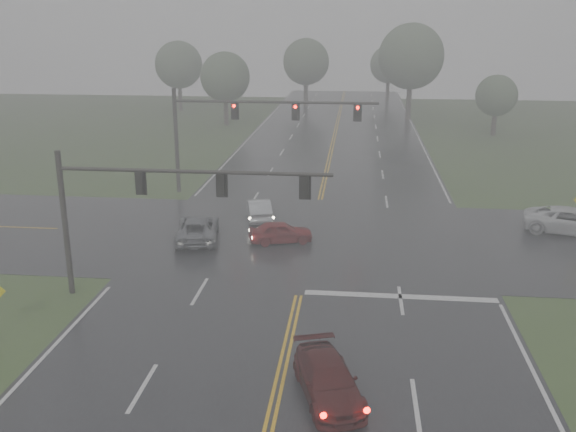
# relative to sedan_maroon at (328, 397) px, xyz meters

# --- Properties ---
(main_road) EXTENTS (18.00, 160.00, 0.02)m
(main_road) POSITION_rel_sedan_maroon_xyz_m (-1.68, 13.82, 0.00)
(main_road) COLOR black
(main_road) RESTS_ON ground
(cross_street) EXTENTS (120.00, 14.00, 0.02)m
(cross_street) POSITION_rel_sedan_maroon_xyz_m (-1.68, 15.82, 0.00)
(cross_street) COLOR black
(cross_street) RESTS_ON ground
(stop_bar) EXTENTS (8.50, 0.50, 0.01)m
(stop_bar) POSITION_rel_sedan_maroon_xyz_m (2.82, 8.22, 0.00)
(stop_bar) COLOR #BDBDBD
(stop_bar) RESTS_ON ground
(sedan_maroon) EXTENTS (2.90, 4.54, 1.22)m
(sedan_maroon) POSITION_rel_sedan_maroon_xyz_m (0.00, 0.00, 0.00)
(sedan_maroon) COLOR #3E0B0B
(sedan_maroon) RESTS_ON ground
(sedan_red) EXTENTS (3.74, 2.30, 1.19)m
(sedan_red) POSITION_rel_sedan_maroon_xyz_m (-3.32, 14.87, 0.00)
(sedan_red) COLOR maroon
(sedan_red) RESTS_ON ground
(sedan_silver) EXTENTS (2.24, 4.09, 1.28)m
(sedan_silver) POSITION_rel_sedan_maroon_xyz_m (-5.18, 19.05, 0.00)
(sedan_silver) COLOR #A9ACB1
(sedan_silver) RESTS_ON ground
(car_grey) EXTENTS (2.98, 5.08, 1.33)m
(car_grey) POSITION_rel_sedan_maroon_xyz_m (-7.96, 14.76, 0.00)
(car_grey) COLOR #5C5E64
(car_grey) RESTS_ON ground
(pickup_white) EXTENTS (5.69, 3.72, 1.46)m
(pickup_white) POSITION_rel_sedan_maroon_xyz_m (13.09, 18.26, 0.00)
(pickup_white) COLOR silver
(pickup_white) RESTS_ON ground
(signal_gantry_near) EXTENTS (11.79, 0.28, 6.51)m
(signal_gantry_near) POSITION_rel_sedan_maroon_xyz_m (-8.25, 7.12, 4.58)
(signal_gantry_near) COLOR black
(signal_gantry_near) RESTS_ON ground
(signal_gantry_far) EXTENTS (14.10, 0.37, 7.32)m
(signal_gantry_far) POSITION_rel_sedan_maroon_xyz_m (-7.46, 25.00, 5.18)
(signal_gantry_far) COLOR black
(signal_gantry_far) RESTS_ON ground
(tree_nw_a) EXTENTS (5.70, 5.70, 8.37)m
(tree_nw_a) POSITION_rel_sedan_maroon_xyz_m (-14.54, 55.32, 5.50)
(tree_nw_a) COLOR #352A22
(tree_nw_a) RESTS_ON ground
(tree_ne_a) EXTENTS (7.84, 7.84, 11.51)m
(tree_ne_a) POSITION_rel_sedan_maroon_xyz_m (6.87, 61.70, 7.57)
(tree_ne_a) COLOR #352A22
(tree_ne_a) RESTS_ON ground
(tree_n_mid) EXTENTS (6.41, 6.41, 9.42)m
(tree_n_mid) POSITION_rel_sedan_maroon_xyz_m (-6.65, 72.62, 6.19)
(tree_n_mid) COLOR #352A22
(tree_n_mid) RESTS_ON ground
(tree_e_near) EXTENTS (4.33, 4.33, 6.36)m
(tree_e_near) POSITION_rel_sedan_maroon_xyz_m (15.09, 51.42, 4.17)
(tree_e_near) COLOR #352A22
(tree_e_near) RESTS_ON ground
(tree_nw_b) EXTENTS (6.26, 6.26, 9.19)m
(tree_nw_b) POSITION_rel_sedan_maroon_xyz_m (-23.16, 66.85, 6.05)
(tree_nw_b) COLOR #352A22
(tree_nw_b) RESTS_ON ground
(tree_n_far) EXTENTS (5.58, 5.58, 8.19)m
(tree_n_far) POSITION_rel_sedan_maroon_xyz_m (5.11, 80.91, 5.38)
(tree_n_far) COLOR #352A22
(tree_n_far) RESTS_ON ground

